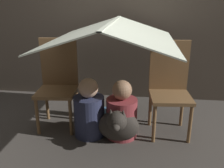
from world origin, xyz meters
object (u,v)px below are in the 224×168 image
at_px(chair_right, 170,85).
at_px(person_second, 122,114).
at_px(chair_left, 58,81).
at_px(dog, 118,125).
at_px(person_front, 89,112).

bearing_deg(chair_right, person_second, -162.86).
distance_m(chair_left, chair_right, 1.22).
bearing_deg(chair_left, person_second, -20.06).
relative_size(chair_right, person_second, 1.58).
bearing_deg(dog, chair_right, 32.49).
bearing_deg(chair_left, chair_right, -4.78).
xyz_separation_m(chair_left, person_second, (0.73, -0.20, -0.26)).
relative_size(person_front, dog, 1.50).
bearing_deg(person_front, dog, -18.50).
xyz_separation_m(chair_right, person_second, (-0.49, -0.20, -0.26)).
bearing_deg(dog, person_front, 161.50).
bearing_deg(chair_right, chair_left, 174.80).
bearing_deg(dog, person_second, 79.11).
relative_size(chair_right, person_front, 1.54).
xyz_separation_m(chair_right, dog, (-0.51, -0.32, -0.33)).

